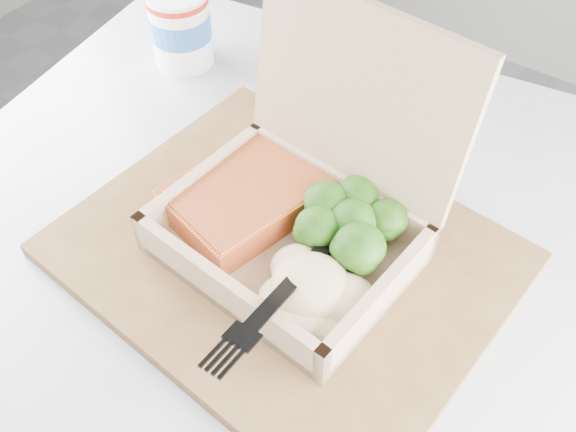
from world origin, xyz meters
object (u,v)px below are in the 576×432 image
Objects in this scene: serving_tray at (285,255)px; paper_cup at (180,26)px; takeout_container at (309,196)px; cafe_table at (271,352)px.

paper_cup reaches higher than serving_tray.
cafe_table is at bearing -117.74° from takeout_container.
takeout_container is at bearing 78.13° from serving_tray.
takeout_container is at bearing 56.55° from cafe_table.
cafe_table is 2.21× the size of serving_tray.
takeout_container is 0.33m from paper_cup.
takeout_container reaches higher than paper_cup.
cafe_table is 0.25m from takeout_container.
paper_cup reaches higher than cafe_table.
serving_tray is at bearing -96.17° from takeout_container.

